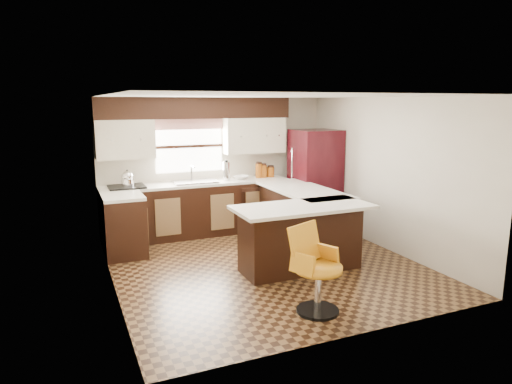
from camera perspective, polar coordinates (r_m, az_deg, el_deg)
name	(u,v)px	position (r m, az deg, el deg)	size (l,w,h in m)	color
floor	(265,265)	(6.68, 1.19, -9.12)	(4.40, 4.40, 0.00)	#49301A
ceiling	(266,96)	(6.27, 1.28, 11.92)	(4.40, 4.40, 0.00)	silver
wall_back	(216,164)	(8.40, -5.01, 3.47)	(4.40, 4.40, 0.00)	beige
wall_front	(360,220)	(4.50, 12.92, -3.46)	(4.40, 4.40, 0.00)	beige
wall_left	(109,195)	(5.83, -17.89, -0.41)	(4.40, 4.40, 0.00)	beige
wall_right	(387,174)	(7.48, 16.05, 2.13)	(4.40, 4.40, 0.00)	beige
base_cab_back	(198,210)	(8.12, -7.27, -2.22)	(3.30, 0.60, 0.90)	black
base_cab_left	(124,227)	(7.24, -16.16, -4.22)	(0.60, 0.70, 0.90)	black
counter_back	(197,183)	(8.03, -7.35, 1.06)	(3.30, 0.60, 0.04)	silver
counter_left	(122,197)	(7.14, -16.36, -0.56)	(0.60, 0.70, 0.04)	silver
soffit	(196,108)	(8.04, -7.49, 10.38)	(3.40, 0.35, 0.36)	black
upper_cab_left	(125,139)	(7.81, -16.08, 6.35)	(0.94, 0.35, 0.64)	beige
upper_cab_right	(254,135)	(8.42, -0.26, 7.09)	(1.14, 0.35, 0.64)	beige
window_pane	(189,146)	(8.20, -8.34, 5.67)	(1.20, 0.02, 0.90)	white
valance	(189,124)	(8.13, -8.35, 8.39)	(1.30, 0.06, 0.18)	#D19B93
sink	(195,182)	(7.99, -7.67, 1.28)	(0.75, 0.45, 0.03)	#B2B2B7
dishwasher	(256,209)	(8.19, 0.03, -2.16)	(0.58, 0.03, 0.78)	black
cooktop	(127,187)	(7.76, -15.86, 0.65)	(0.58, 0.50, 0.03)	black
peninsula_long	(300,219)	(7.47, 5.51, -3.36)	(0.60, 1.95, 0.90)	black
peninsula_return	(300,239)	(6.40, 5.58, -5.84)	(1.65, 0.60, 0.90)	black
counter_pen_long	(303,190)	(7.39, 5.92, 0.23)	(0.84, 1.95, 0.04)	silver
counter_pen_return	(303,207)	(6.20, 5.90, -1.90)	(1.89, 0.84, 0.04)	silver
refrigerator	(315,179)	(8.51, 7.37, 1.58)	(0.78, 0.75, 1.83)	#36090F
bar_chair	(319,270)	(5.15, 7.84, -9.67)	(0.53, 0.53, 0.99)	orange
kettle	(127,178)	(7.74, -15.78, 1.72)	(0.20, 0.20, 0.27)	silver
percolator	(226,171)	(8.16, -3.74, 2.62)	(0.13, 0.13, 0.33)	silver
mixing_bowl	(241,177)	(8.27, -1.87, 1.83)	(0.26, 0.26, 0.06)	white
canister_large	(259,171)	(8.41, 0.36, 2.67)	(0.13, 0.13, 0.26)	#8A440E
canister_med	(263,171)	(8.45, 0.92, 2.61)	(0.13, 0.13, 0.23)	#8A440E
canister_small	(271,172)	(8.52, 1.83, 2.51)	(0.14, 0.14, 0.18)	#8A440E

